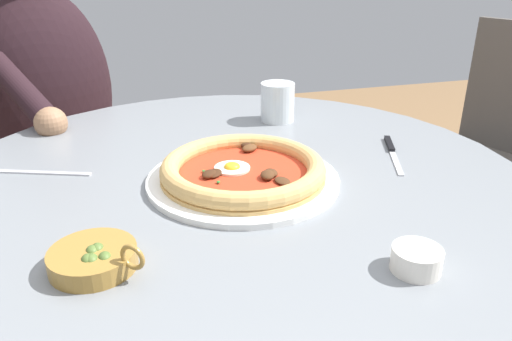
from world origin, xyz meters
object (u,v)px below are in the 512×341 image
at_px(ramekin_capers, 417,259).
at_px(cafe_chair_diner, 38,142).
at_px(fork_utensil, 43,173).
at_px(diner_person, 60,161).
at_px(olive_pan, 94,258).
at_px(water_glass, 277,104).
at_px(steak_knife, 391,149).
at_px(dining_table, 233,238).
at_px(cafe_chair_spare_near, 499,141).
at_px(pizza_on_plate, 243,172).

height_order(ramekin_capers, cafe_chair_diner, cafe_chair_diner).
distance_m(fork_utensil, diner_person, 0.60).
distance_m(olive_pan, cafe_chair_diner, 1.05).
height_order(water_glass, steak_knife, water_glass).
distance_m(dining_table, diner_person, 0.75).
height_order(cafe_chair_diner, cafe_chair_spare_near, cafe_chair_diner).
relative_size(dining_table, ramekin_capers, 16.99).
bearing_deg(diner_person, olive_pan, 8.38).
bearing_deg(olive_pan, fork_utensil, -164.31).
bearing_deg(ramekin_capers, fork_utensil, -133.12).
height_order(steak_knife, fork_utensil, steak_knife).
bearing_deg(fork_utensil, diner_person, -175.93).
relative_size(ramekin_capers, cafe_chair_spare_near, 0.07).
xyz_separation_m(steak_knife, olive_pan, (0.25, -0.55, 0.01)).
xyz_separation_m(dining_table, ramekin_capers, (0.35, 0.15, 0.15)).
height_order(water_glass, cafe_chair_spare_near, cafe_chair_spare_near).
distance_m(olive_pan, diner_person, 0.92).
relative_size(dining_table, cafe_chair_diner, 1.17).
distance_m(dining_table, olive_pan, 0.36).
height_order(water_glass, olive_pan, water_glass).
relative_size(cafe_chair_diner, cafe_chair_spare_near, 1.01).
bearing_deg(cafe_chair_diner, olive_pan, 11.14).
xyz_separation_m(ramekin_capers, diner_person, (-1.00, -0.51, -0.21)).
bearing_deg(pizza_on_plate, water_glass, 151.72).
bearing_deg(cafe_chair_spare_near, olive_pan, -61.95).
bearing_deg(water_glass, cafe_chair_diner, -130.99).
xyz_separation_m(olive_pan, cafe_chair_diner, (-1.01, -0.20, -0.19)).
height_order(steak_knife, cafe_chair_spare_near, cafe_chair_spare_near).
distance_m(water_glass, fork_utensil, 0.52).
height_order(olive_pan, diner_person, diner_person).
distance_m(ramekin_capers, fork_utensil, 0.64).
relative_size(olive_pan, cafe_chair_diner, 0.13).
bearing_deg(cafe_chair_diner, steak_knife, 44.53).
bearing_deg(water_glass, pizza_on_plate, -28.28).
distance_m(water_glass, cafe_chair_spare_near, 0.84).
relative_size(pizza_on_plate, cafe_chair_diner, 0.36).
xyz_separation_m(water_glass, diner_person, (-0.39, -0.53, -0.24)).
relative_size(olive_pan, diner_person, 0.10).
bearing_deg(cafe_chair_spare_near, fork_utensil, -76.18).
relative_size(pizza_on_plate, olive_pan, 2.81).
height_order(fork_utensil, cafe_chair_spare_near, cafe_chair_spare_near).
xyz_separation_m(pizza_on_plate, cafe_chair_spare_near, (-0.45, 0.96, -0.21)).
relative_size(ramekin_capers, olive_pan, 0.53).
height_order(fork_utensil, diner_person, diner_person).
height_order(steak_knife, diner_person, diner_person).
xyz_separation_m(olive_pan, fork_utensil, (-0.32, -0.09, -0.01)).
xyz_separation_m(pizza_on_plate, cafe_chair_diner, (-0.82, -0.44, -0.20)).
height_order(water_glass, diner_person, diner_person).
relative_size(pizza_on_plate, ramekin_capers, 5.28).
bearing_deg(pizza_on_plate, olive_pan, -51.75).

